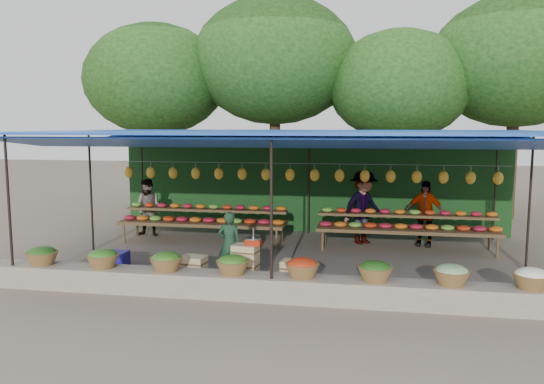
% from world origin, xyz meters
% --- Properties ---
extents(ground, '(60.00, 60.00, 0.00)m').
position_xyz_m(ground, '(0.00, 0.00, 0.00)').
color(ground, '#6A614E').
rests_on(ground, ground).
extents(stone_curb, '(10.60, 0.55, 0.40)m').
position_xyz_m(stone_curb, '(0.00, -2.75, 0.20)').
color(stone_curb, slate).
rests_on(stone_curb, ground).
extents(stall_canopy, '(10.80, 6.60, 2.82)m').
position_xyz_m(stall_canopy, '(-0.00, 0.06, 2.68)').
color(stall_canopy, black).
rests_on(stall_canopy, ground).
extents(produce_baskets, '(8.98, 0.58, 0.34)m').
position_xyz_m(produce_baskets, '(-0.10, -2.75, 0.56)').
color(produce_baskets, brown).
rests_on(produce_baskets, stone_curb).
extents(netting_backdrop, '(10.60, 0.06, 2.50)m').
position_xyz_m(netting_backdrop, '(0.00, 3.15, 1.25)').
color(netting_backdrop, '#1E4A1A').
rests_on(netting_backdrop, ground).
extents(tree_row, '(16.51, 5.50, 7.12)m').
position_xyz_m(tree_row, '(0.50, 6.09, 4.70)').
color(tree_row, '#362213').
rests_on(tree_row, ground).
extents(fruit_table_left, '(4.21, 0.95, 0.93)m').
position_xyz_m(fruit_table_left, '(-2.49, 1.35, 0.61)').
color(fruit_table_left, '#44331B').
rests_on(fruit_table_left, ground).
extents(fruit_table_right, '(4.21, 0.95, 0.93)m').
position_xyz_m(fruit_table_right, '(2.51, 1.35, 0.61)').
color(fruit_table_right, '#44331B').
rests_on(fruit_table_right, ground).
extents(crate_counter, '(2.39, 0.40, 0.77)m').
position_xyz_m(crate_counter, '(-0.66, -2.09, 0.31)').
color(crate_counter, tan).
rests_on(crate_counter, ground).
extents(weighing_scale, '(0.30, 0.30, 0.32)m').
position_xyz_m(weighing_scale, '(-0.48, -2.09, 0.85)').
color(weighing_scale, '#AB220D').
rests_on(weighing_scale, crate_counter).
extents(vendor_seated, '(0.47, 0.31, 1.28)m').
position_xyz_m(vendor_seated, '(-1.08, -1.50, 0.64)').
color(vendor_seated, '#1A3A24').
rests_on(vendor_seated, ground).
extents(customer_left, '(0.79, 0.64, 1.53)m').
position_xyz_m(customer_left, '(-4.15, 1.79, 0.76)').
color(customer_left, slate).
rests_on(customer_left, ground).
extents(customer_mid, '(1.35, 1.26, 1.83)m').
position_xyz_m(customer_mid, '(1.48, 1.85, 0.91)').
color(customer_mid, slate).
rests_on(customer_mid, ground).
extents(customer_right, '(1.02, 0.64, 1.61)m').
position_xyz_m(customer_right, '(2.95, 1.84, 0.81)').
color(customer_right, slate).
rests_on(customer_right, ground).
extents(blue_crate_front, '(0.56, 0.47, 0.28)m').
position_xyz_m(blue_crate_front, '(-5.03, -2.44, 0.14)').
color(blue_crate_front, navy).
rests_on(blue_crate_front, ground).
extents(blue_crate_back, '(0.55, 0.40, 0.33)m').
position_xyz_m(blue_crate_back, '(-3.62, -1.30, 0.16)').
color(blue_crate_back, navy).
rests_on(blue_crate_back, ground).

